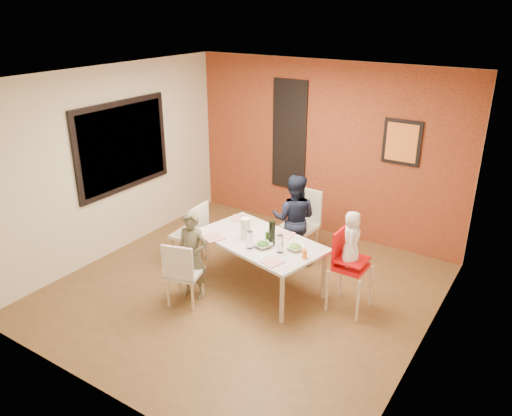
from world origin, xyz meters
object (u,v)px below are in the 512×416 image
Objects in this scene: wine_bottle at (272,233)px; dining_table at (260,244)px; child_far at (294,219)px; toddler at (352,239)px; chair_left at (193,231)px; chair_far at (303,219)px; child_near at (192,255)px; high_chair at (347,263)px; chair_near at (182,271)px; paper_towel_roll at (246,228)px.

dining_table is at bearing 171.50° from wine_bottle.
toddler is (1.13, -0.70, 0.28)m from child_far.
chair_left is 2.94× the size of wine_bottle.
chair_far is 1.18m from wine_bottle.
child_near is 1.62m from child_far.
high_chair is 3.29× the size of wine_bottle.
toddler reaches higher than chair_left.
toddler is (2.28, 0.13, 0.43)m from chair_left.
child_near is (-0.61, -1.75, 0.02)m from chair_far.
chair_near is 0.65× the size of child_far.
high_chair is (1.13, 0.16, -0.01)m from dining_table.
child_near is (-0.58, -0.64, -0.05)m from dining_table.
chair_near is at bearing -101.95° from chair_far.
high_chair is at bearing 9.78° from paper_towel_roll.
chair_near is (-0.56, -0.87, -0.15)m from dining_table.
child_far is (-1.11, 0.70, 0.04)m from high_chair.
chair_left is at bearing 73.66° from toddler.
toddler is at bearing 10.88° from wine_bottle.
wine_bottle is at bearing 82.88° from chair_left.
high_chair is 0.98m from wine_bottle.
child_far reaches higher than chair_near.
high_chair is at bearing 14.99° from child_near.
chair_left is 1.00m from paper_towel_roll.
high_chair reaches higher than paper_towel_roll.
wine_bottle is at bearing 28.28° from child_near.
chair_left is at bearing -132.22° from chair_far.
chair_left is at bearing 178.52° from dining_table.
toddler is 2.19× the size of wine_bottle.
child_far is at bearing -125.09° from chair_near.
paper_towel_roll reaches higher than chair_left.
toddler is (1.74, 0.80, 0.36)m from child_near.
child_near is 1.02m from wine_bottle.
chair_far is 1.52m from toddler.
toddler reaches higher than high_chair.
wine_bottle is at bearing 81.34° from toddler.
wine_bottle is at bearing 6.04° from paper_towel_roll.
paper_towel_roll is at bearing 100.42° from high_chair.
chair_near is 1.25× the size of toddler.
chair_far is at bearing 30.29° from toddler.
chair_far is at bearing 60.73° from child_near.
toddler is at bearing 129.92° from child_far.
high_chair is (2.25, 0.13, 0.10)m from chair_left.
high_chair is at bearing 129.31° from child_far.
chair_near is at bearing -115.65° from paper_towel_roll.
chair_left is 0.69× the size of child_far.
child_far is at bearing -87.03° from chair_far.
paper_towel_roll is (0.95, -0.10, 0.31)m from chair_left.
chair_far is 1.58m from chair_left.
toddler is at bearing 14.63° from child_near.
chair_far is (0.59, 1.98, 0.08)m from chair_near.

